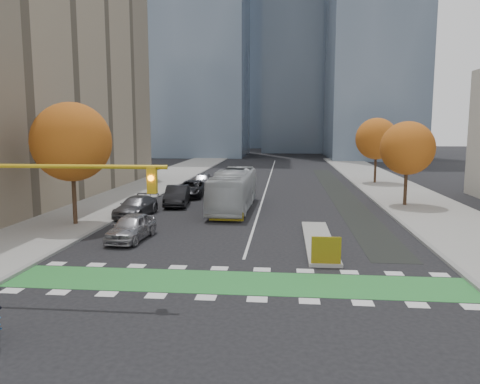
% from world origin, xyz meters
% --- Properties ---
extents(ground, '(300.00, 300.00, 0.00)m').
position_xyz_m(ground, '(0.00, 0.00, 0.00)').
color(ground, black).
rests_on(ground, ground).
extents(sidewalk_west, '(7.00, 120.00, 0.15)m').
position_xyz_m(sidewalk_west, '(-13.50, 20.00, 0.07)').
color(sidewalk_west, gray).
rests_on(sidewalk_west, ground).
extents(sidewalk_east, '(7.00, 120.00, 0.15)m').
position_xyz_m(sidewalk_east, '(13.50, 20.00, 0.07)').
color(sidewalk_east, gray).
rests_on(sidewalk_east, ground).
extents(curb_west, '(0.30, 120.00, 0.16)m').
position_xyz_m(curb_west, '(-10.00, 20.00, 0.07)').
color(curb_west, gray).
rests_on(curb_west, ground).
extents(curb_east, '(0.30, 120.00, 0.16)m').
position_xyz_m(curb_east, '(10.00, 20.00, 0.07)').
color(curb_east, gray).
rests_on(curb_east, ground).
extents(bike_crossing, '(20.00, 3.00, 0.01)m').
position_xyz_m(bike_crossing, '(0.00, 1.50, 0.01)').
color(bike_crossing, '#298035').
rests_on(bike_crossing, ground).
extents(centre_line, '(0.15, 70.00, 0.01)m').
position_xyz_m(centre_line, '(0.00, 40.00, 0.01)').
color(centre_line, silver).
rests_on(centre_line, ground).
extents(bike_lane_paint, '(2.50, 50.00, 0.01)m').
position_xyz_m(bike_lane_paint, '(7.50, 30.00, 0.01)').
color(bike_lane_paint, black).
rests_on(bike_lane_paint, ground).
extents(median_island, '(1.60, 10.00, 0.16)m').
position_xyz_m(median_island, '(4.00, 9.00, 0.08)').
color(median_island, gray).
rests_on(median_island, ground).
extents(hazard_board, '(1.40, 0.12, 1.30)m').
position_xyz_m(hazard_board, '(4.00, 4.20, 0.80)').
color(hazard_board, yellow).
rests_on(hazard_board, median_island).
extents(tower_ne, '(18.00, 24.00, 60.00)m').
position_xyz_m(tower_ne, '(20.00, 85.00, 30.00)').
color(tower_ne, '#47566B').
rests_on(tower_ne, ground).
extents(tower_far, '(26.00, 26.00, 80.00)m').
position_xyz_m(tower_far, '(-4.00, 140.00, 40.00)').
color(tower_far, '#47566B').
rests_on(tower_far, ground).
extents(tree_west, '(5.20, 5.20, 8.22)m').
position_xyz_m(tree_west, '(-12.00, 12.00, 5.62)').
color(tree_west, '#332114').
rests_on(tree_west, ground).
extents(tree_east_near, '(4.40, 4.40, 7.08)m').
position_xyz_m(tree_east_near, '(12.00, 22.00, 4.86)').
color(tree_east_near, '#332114').
rests_on(tree_east_near, ground).
extents(tree_east_far, '(4.80, 4.80, 7.65)m').
position_xyz_m(tree_east_far, '(12.50, 38.00, 5.24)').
color(tree_east_far, '#332114').
rests_on(tree_east_far, ground).
extents(traffic_signal_west, '(8.53, 0.56, 5.20)m').
position_xyz_m(traffic_signal_west, '(-7.93, -0.51, 4.03)').
color(traffic_signal_west, '#BF9914').
rests_on(traffic_signal_west, ground).
extents(bus, '(2.91, 11.48, 3.18)m').
position_xyz_m(bus, '(-2.11, 19.39, 1.59)').
color(bus, silver).
rests_on(bus, ground).
extents(parked_car_a, '(2.14, 4.65, 1.54)m').
position_xyz_m(parked_car_a, '(-6.93, 8.46, 0.77)').
color(parked_car_a, '#9D9CA1').
rests_on(parked_car_a, ground).
extents(parked_car_b, '(2.36, 5.26, 1.68)m').
position_xyz_m(parked_car_b, '(-7.06, 20.70, 0.84)').
color(parked_car_b, black).
rests_on(parked_car_b, ground).
extents(parked_car_c, '(2.53, 5.21, 1.46)m').
position_xyz_m(parked_car_c, '(-9.00, 15.70, 0.73)').
color(parked_car_c, '#525358').
rests_on(parked_car_c, ground).
extents(parked_car_d, '(2.53, 5.46, 1.51)m').
position_xyz_m(parked_car_d, '(-6.88, 25.70, 0.76)').
color(parked_car_d, black).
rests_on(parked_car_d, ground).
extents(parked_car_e, '(2.05, 4.89, 1.65)m').
position_xyz_m(parked_car_e, '(-6.92, 32.00, 0.83)').
color(parked_car_e, '#9C9CA1').
rests_on(parked_car_e, ground).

